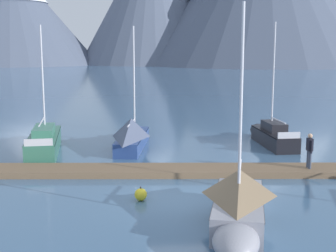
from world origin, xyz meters
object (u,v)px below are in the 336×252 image
(sailboat_far_berth, at_px, (271,135))
(mooring_buoy_inner_mooring, at_px, (141,194))
(sailboat_second_berth, at_px, (45,140))
(person_on_dock, at_px, (310,149))
(sailboat_mid_dock_starboard, at_px, (238,203))
(sailboat_mid_dock_port, at_px, (132,133))

(sailboat_far_berth, height_order, mooring_buoy_inner_mooring, sailboat_far_berth)
(sailboat_second_berth, height_order, mooring_buoy_inner_mooring, sailboat_second_berth)
(sailboat_far_berth, relative_size, mooring_buoy_inner_mooring, 13.05)
(sailboat_far_berth, height_order, person_on_dock, sailboat_far_berth)
(sailboat_second_berth, distance_m, sailboat_far_berth, 13.92)
(sailboat_mid_dock_starboard, height_order, mooring_buoy_inner_mooring, sailboat_mid_dock_starboard)
(mooring_buoy_inner_mooring, bearing_deg, sailboat_mid_dock_starboard, -42.05)
(sailboat_far_berth, relative_size, person_on_dock, 4.48)
(sailboat_mid_dock_starboard, distance_m, mooring_buoy_inner_mooring, 4.42)
(sailboat_far_berth, bearing_deg, sailboat_mid_dock_starboard, -111.16)
(sailboat_far_berth, distance_m, person_on_dock, 7.12)
(sailboat_far_berth, xyz_separation_m, mooring_buoy_inner_mooring, (-8.41, -10.39, -0.35))
(sailboat_second_berth, xyz_separation_m, person_on_dock, (13.59, -6.03, 0.61))
(sailboat_mid_dock_port, distance_m, sailboat_mid_dock_starboard, 13.34)
(sailboat_second_berth, distance_m, mooring_buoy_inner_mooring, 10.83)
(person_on_dock, bearing_deg, sailboat_mid_dock_port, 141.96)
(sailboat_mid_dock_port, distance_m, sailboat_far_berth, 8.76)
(person_on_dock, height_order, mooring_buoy_inner_mooring, person_on_dock)
(sailboat_mid_dock_port, distance_m, mooring_buoy_inner_mooring, 9.94)
(sailboat_mid_dock_starboard, bearing_deg, sailboat_mid_dock_port, 105.57)
(sailboat_mid_dock_starboard, xyz_separation_m, sailboat_far_berth, (5.16, 13.33, -0.24))
(sailboat_far_berth, bearing_deg, mooring_buoy_inner_mooring, -129.00)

